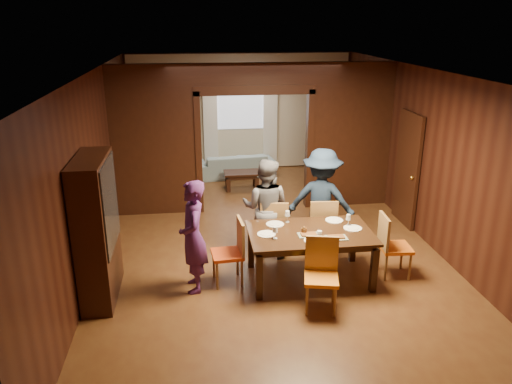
{
  "coord_description": "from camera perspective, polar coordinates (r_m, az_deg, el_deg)",
  "views": [
    {
      "loc": [
        -1.19,
        -7.87,
        3.69
      ],
      "look_at": [
        -0.23,
        -0.4,
        1.05
      ],
      "focal_mm": 35.0,
      "sensor_mm": 36.0,
      "label": 1
    }
  ],
  "objects": [
    {
      "name": "plate_right",
      "position": [
        7.48,
        10.98,
        -4.08
      ],
      "size": [
        0.27,
        0.27,
        0.01
      ],
      "primitive_type": "cylinder",
      "color": "white",
      "rests_on": "dining_table"
    },
    {
      "name": "tumbler",
      "position": [
        7.0,
        7.25,
        -4.96
      ],
      "size": [
        0.07,
        0.07,
        0.14
      ],
      "primitive_type": "cylinder",
      "color": "silver",
      "rests_on": "dining_table"
    },
    {
      "name": "door_right",
      "position": [
        9.6,
        16.91,
        2.5
      ],
      "size": [
        0.06,
        0.9,
        2.1
      ],
      "primitive_type": "cube",
      "color": "black",
      "rests_on": "floor"
    },
    {
      "name": "hutch",
      "position": [
        7.04,
        -17.73,
        -4.12
      ],
      "size": [
        0.4,
        1.2,
        2.0
      ],
      "primitive_type": "cube",
      "color": "black",
      "rests_on": "floor"
    },
    {
      "name": "window_far",
      "position": [
        12.53,
        -1.82,
        10.17
      ],
      "size": [
        1.2,
        0.03,
        1.3
      ],
      "primitive_type": "cube",
      "color": "silver",
      "rests_on": "back_wall"
    },
    {
      "name": "condiment_jar",
      "position": [
        7.18,
        5.51,
        -4.39
      ],
      "size": [
        0.08,
        0.08,
        0.11
      ],
      "primitive_type": null,
      "color": "#4C2C11",
      "rests_on": "dining_table"
    },
    {
      "name": "floor",
      "position": [
        8.78,
        1.16,
        -5.56
      ],
      "size": [
        9.0,
        9.0,
        0.0
      ],
      "primitive_type": "plane",
      "color": "#542C17",
      "rests_on": "ground"
    },
    {
      "name": "serving_bowl",
      "position": [
        7.4,
        7.11,
        -3.83
      ],
      "size": [
        0.34,
        0.34,
        0.08
      ],
      "primitive_type": "imported",
      "color": "black",
      "rests_on": "dining_table"
    },
    {
      "name": "plate_left",
      "position": [
        7.15,
        1.21,
        -4.83
      ],
      "size": [
        0.27,
        0.27,
        0.01
      ],
      "primitive_type": "cylinder",
      "color": "white",
      "rests_on": "dining_table"
    },
    {
      "name": "wineglass_far",
      "position": [
        7.56,
        3.6,
        -2.81
      ],
      "size": [
        0.08,
        0.08,
        0.18
      ],
      "primitive_type": null,
      "color": "silver",
      "rests_on": "dining_table"
    },
    {
      "name": "plate_far_r",
      "position": [
        7.72,
        8.92,
        -3.2
      ],
      "size": [
        0.27,
        0.27,
        0.01
      ],
      "primitive_type": "cylinder",
      "color": "white",
      "rests_on": "dining_table"
    },
    {
      "name": "curtain_left",
      "position": [
        12.52,
        -5.23,
        8.0
      ],
      "size": [
        0.35,
        0.06,
        2.4
      ],
      "primitive_type": "cube",
      "color": "white",
      "rests_on": "back_wall"
    },
    {
      "name": "coffee_table",
      "position": [
        11.32,
        -1.63,
        1.34
      ],
      "size": [
        0.8,
        0.5,
        0.4
      ],
      "primitive_type": "cube",
      "color": "black",
      "rests_on": "floor"
    },
    {
      "name": "platter_a",
      "position": [
        7.14,
        6.03,
        -4.86
      ],
      "size": [
        0.3,
        0.2,
        0.04
      ],
      "primitive_type": "cube",
      "color": "slate",
      "rests_on": "dining_table"
    },
    {
      "name": "room_walls",
      "position": [
        10.07,
        -0.37,
        6.78
      ],
      "size": [
        5.52,
        9.01,
        2.9
      ],
      "color": "black",
      "rests_on": "floor"
    },
    {
      "name": "ceiling",
      "position": [
        8.0,
        1.31,
        13.64
      ],
      "size": [
        5.5,
        9.0,
        0.02
      ],
      "primitive_type": "cube",
      "color": "silver",
      "rests_on": "room_walls"
    },
    {
      "name": "chair_right",
      "position": [
        7.74,
        15.66,
        -5.91
      ],
      "size": [
        0.47,
        0.47,
        0.97
      ],
      "primitive_type": null,
      "rotation": [
        0.0,
        0.0,
        1.51
      ],
      "color": "orange",
      "rests_on": "floor"
    },
    {
      "name": "wineglass_right",
      "position": [
        7.53,
        10.5,
        -3.19
      ],
      "size": [
        0.08,
        0.08,
        0.18
      ],
      "primitive_type": null,
      "color": "silver",
      "rests_on": "dining_table"
    },
    {
      "name": "platter_b",
      "position": [
        7.11,
        9.17,
        -5.13
      ],
      "size": [
        0.3,
        0.2,
        0.04
      ],
      "primitive_type": "cube",
      "color": "gray",
      "rests_on": "dining_table"
    },
    {
      "name": "curtain_right",
      "position": [
        12.66,
        1.64,
        8.2
      ],
      "size": [
        0.35,
        0.06,
        2.4
      ],
      "primitive_type": "cube",
      "color": "white",
      "rests_on": "back_wall"
    },
    {
      "name": "plate_near",
      "position": [
        7.0,
        6.59,
        -5.54
      ],
      "size": [
        0.27,
        0.27,
        0.01
      ],
      "primitive_type": "cylinder",
      "color": "white",
      "rests_on": "dining_table"
    },
    {
      "name": "person_grey",
      "position": [
        8.0,
        1.1,
        -1.81
      ],
      "size": [
        0.96,
        0.86,
        1.62
      ],
      "primitive_type": "imported",
      "rotation": [
        0.0,
        0.0,
        2.76
      ],
      "color": "#5E5D65",
      "rests_on": "floor"
    },
    {
      "name": "chair_far_r",
      "position": [
        8.23,
        7.47,
        -3.77
      ],
      "size": [
        0.48,
        0.48,
        0.97
      ],
      "primitive_type": null,
      "rotation": [
        0.0,
        0.0,
        3.05
      ],
      "color": "red",
      "rests_on": "floor"
    },
    {
      "name": "dining_table",
      "position": [
        7.44,
        6.14,
        -7.21
      ],
      "size": [
        1.79,
        1.11,
        0.76
      ],
      "primitive_type": "cube",
      "color": "black",
      "rests_on": "floor"
    },
    {
      "name": "person_navy",
      "position": [
        8.2,
        7.5,
        -0.99
      ],
      "size": [
        1.28,
        1.03,
        1.74
      ],
      "primitive_type": "imported",
      "rotation": [
        0.0,
        0.0,
        2.75
      ],
      "color": "#162439",
      "rests_on": "floor"
    },
    {
      "name": "chair_left",
      "position": [
        7.27,
        -3.3,
        -6.88
      ],
      "size": [
        0.48,
        0.48,
        0.97
      ],
      "primitive_type": null,
      "rotation": [
        0.0,
        0.0,
        -1.49
      ],
      "color": "#CD4013",
      "rests_on": "floor"
    },
    {
      "name": "chair_near",
      "position": [
        6.68,
        7.48,
        -9.53
      ],
      "size": [
        0.53,
        0.53,
        0.97
      ],
      "primitive_type": null,
      "rotation": [
        0.0,
        0.0,
        -0.22
      ],
      "color": "orange",
      "rests_on": "floor"
    },
    {
      "name": "sofa",
      "position": [
        12.25,
        -2.41,
        3.13
      ],
      "size": [
        1.98,
        0.97,
        0.56
      ],
      "primitive_type": "imported",
      "rotation": [
        0.0,
        0.0,
        3.26
      ],
      "color": "#93B3C0",
      "rests_on": "floor"
    },
    {
      "name": "wineglass_left",
      "position": [
        7.0,
        2.19,
        -4.66
      ],
      "size": [
        0.08,
        0.08,
        0.18
      ],
      "primitive_type": null,
      "color": "white",
      "rests_on": "dining_table"
    },
    {
      "name": "plate_far_l",
      "position": [
        7.49,
        2.19,
        -3.7
      ],
      "size": [
        0.27,
        0.27,
        0.01
      ],
      "primitive_type": "cylinder",
      "color": "silver",
      "rests_on": "dining_table"
    },
    {
      "name": "person_purple",
      "position": [
        7.01,
        -7.2,
        -5.09
      ],
      "size": [
        0.43,
        0.62,
        1.63
      ],
      "primitive_type": "imported",
      "rotation": [
        0.0,
        0.0,
        -1.51
      ],
      "color": "#4C2162",
      "rests_on": "floor"
    },
    {
      "name": "chair_far_l",
      "position": [
        8.11,
        2.04,
        -3.97
      ],
      "size": [
        0.5,
        0.5,
        0.97
      ],
      "primitive_type": null,
      "rotation": [
        0.0,
        0.0,
        3.0
      ],
      "color": "#D25613",
      "rests_on": "floor"
    }
  ]
}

